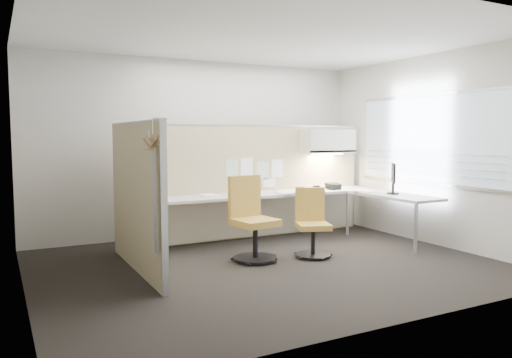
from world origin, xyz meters
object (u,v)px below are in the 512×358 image
chair_right (312,225)px  monitor (393,176)px  chair_left (252,221)px  desk (285,202)px  phone (333,186)px

chair_right → monitor: 1.67m
monitor → chair_left: bearing=127.2°
desk → phone: (0.97, 0.09, 0.18)m
monitor → phone: bearing=61.4°
phone → chair_right: bearing=-138.5°
chair_right → phone: size_ratio=4.15×
desk → phone: phone is taller
desk → chair_right: (-0.19, -1.01, -0.19)m
desk → monitor: size_ratio=8.72×
desk → chair_left: chair_left is taller
chair_left → phone: size_ratio=4.99×
desk → monitor: bearing=-32.0°
chair_right → chair_left: bearing=-173.3°
desk → monitor: 1.66m
chair_left → chair_right: bearing=-21.8°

